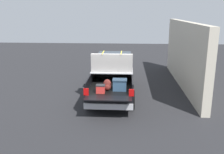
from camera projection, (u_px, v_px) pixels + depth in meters
ground_plane at (113, 95)px, 12.42m from camera, size 40.00×40.00×0.00m
pickup_truck at (113, 75)px, 12.52m from camera, size 6.05×2.06×2.23m
building_facade at (184, 54)px, 13.65m from camera, size 8.92×0.36×3.52m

